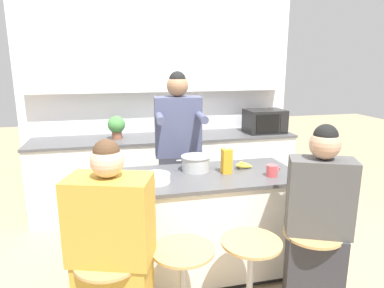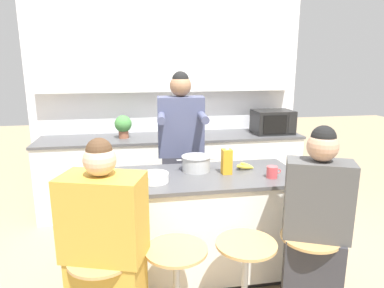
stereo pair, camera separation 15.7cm
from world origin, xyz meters
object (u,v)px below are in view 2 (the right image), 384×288
(bar_stool_rightmost, at_px, (308,270))
(coffee_cup_far, at_px, (123,180))
(person_seated_near, at_px, (315,235))
(potted_plant, at_px, (123,125))
(microwave, at_px, (273,122))
(juice_carton, at_px, (227,162))
(bar_stool_center_left, at_px, (177,285))
(banana_bunch, at_px, (244,166))
(bar_stool_center_right, at_px, (245,278))
(coffee_cup_near, at_px, (272,172))
(person_cooking, at_px, (181,161))
(person_wrapped_blanket, at_px, (106,254))
(fruit_bowl, at_px, (155,178))
(kitchen_island, at_px, (193,225))
(cooking_pot, at_px, (196,163))

(bar_stool_rightmost, bearing_deg, coffee_cup_far, 157.54)
(person_seated_near, bearing_deg, potted_plant, 145.50)
(microwave, bearing_deg, juice_carton, -125.27)
(person_seated_near, bearing_deg, bar_stool_center_left, -156.72)
(banana_bunch, bearing_deg, microwave, 58.11)
(bar_stool_center_left, xyz_separation_m, bar_stool_center_right, (0.47, -0.01, 0.00))
(bar_stool_rightmost, xyz_separation_m, juice_carton, (-0.42, 0.66, 0.63))
(bar_stool_center_left, distance_m, bar_stool_rightmost, 0.94)
(coffee_cup_near, distance_m, juice_carton, 0.37)
(bar_stool_rightmost, relative_size, person_cooking, 0.37)
(coffee_cup_near, height_order, microwave, microwave)
(bar_stool_center_left, distance_m, juice_carton, 1.05)
(microwave, bearing_deg, bar_stool_center_left, -126.15)
(bar_stool_center_left, distance_m, potted_plant, 2.25)
(person_wrapped_blanket, relative_size, coffee_cup_near, 11.52)
(fruit_bowl, bearing_deg, banana_bunch, 13.58)
(kitchen_island, distance_m, microwave, 1.99)
(coffee_cup_near, relative_size, banana_bunch, 0.67)
(person_seated_near, xyz_separation_m, microwave, (0.55, 2.07, 0.42))
(fruit_bowl, relative_size, juice_carton, 0.97)
(kitchen_island, height_order, bar_stool_rightmost, kitchen_island)
(bar_stool_center_left, height_order, banana_bunch, banana_bunch)
(person_cooking, distance_m, coffee_cup_near, 0.98)
(bar_stool_center_right, height_order, coffee_cup_near, coffee_cup_near)
(kitchen_island, xyz_separation_m, coffee_cup_far, (-0.57, -0.14, 0.49))
(kitchen_island, bearing_deg, coffee_cup_far, -166.12)
(bar_stool_rightmost, relative_size, fruit_bowl, 2.91)
(coffee_cup_near, bearing_deg, coffee_cup_far, 178.90)
(bar_stool_rightmost, height_order, cooking_pot, cooking_pot)
(bar_stool_center_left, height_order, coffee_cup_near, coffee_cup_near)
(bar_stool_center_left, bearing_deg, kitchen_island, 70.59)
(person_wrapped_blanket, xyz_separation_m, coffee_cup_far, (0.11, 0.53, 0.29))
(bar_stool_rightmost, relative_size, cooking_pot, 1.89)
(potted_plant, bearing_deg, fruit_bowl, -80.38)
(cooking_pot, relative_size, microwave, 0.70)
(cooking_pot, bearing_deg, person_cooking, 98.43)
(banana_bunch, height_order, microwave, microwave)
(coffee_cup_far, height_order, banana_bunch, coffee_cup_far)
(coffee_cup_near, distance_m, microwave, 1.70)
(fruit_bowl, distance_m, banana_bunch, 0.81)
(person_cooking, bearing_deg, fruit_bowl, -109.54)
(bar_stool_center_right, bearing_deg, potted_plant, 111.19)
(bar_stool_center_left, relative_size, juice_carton, 2.83)
(person_wrapped_blanket, bearing_deg, bar_stool_center_right, 18.16)
(bar_stool_center_left, relative_size, potted_plant, 2.34)
(kitchen_island, relative_size, microwave, 3.62)
(kitchen_island, relative_size, person_seated_near, 1.24)
(bar_stool_center_left, bearing_deg, juice_carton, 52.04)
(potted_plant, bearing_deg, person_cooking, -56.92)
(bar_stool_center_left, height_order, fruit_bowl, fruit_bowl)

